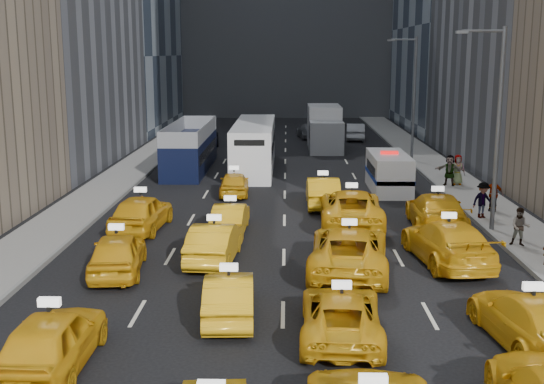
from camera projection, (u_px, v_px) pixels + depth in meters
The scene contains 35 objects.
ground at pixel (283, 341), 19.00m from camera, with size 160.00×160.00×0.00m, color black.
sidewalk_west at pixel (122, 177), 43.68m from camera, with size 3.00×90.00×0.15m, color gray.
sidewalk_east at pixel (450, 178), 43.24m from camera, with size 3.00×90.00×0.15m, color gray.
curb_west at pixel (144, 177), 43.65m from camera, with size 0.15×90.00×0.18m, color slate.
curb_east at pixel (427, 178), 43.27m from camera, with size 0.15×90.00×0.18m, color slate.
streetlight_near at pixel (496, 123), 29.56m from camera, with size 2.15×0.22×9.00m.
streetlight_far at pixel (413, 95), 49.15m from camera, with size 2.15×0.22×9.00m.
taxi_4 at pixel (52, 340), 17.17m from camera, with size 1.88×4.67×1.59m, color gold.
taxi_5 at pixel (229, 296), 20.57m from camera, with size 1.46×4.19×1.38m, color gold.
taxi_6 at pixel (341, 315), 19.15m from camera, with size 2.22×4.82×1.34m, color gold.
taxi_7 at pixel (531, 320), 18.63m from camera, with size 2.07×5.08×1.48m, color gold.
taxi_8 at pixel (118, 253), 24.69m from camera, with size 1.81×4.50×1.53m, color gold.
taxi_9 at pixel (215, 242), 26.16m from camera, with size 1.60×4.60×1.52m, color gold.
taxi_10 at pixel (349, 250), 24.89m from camera, with size 2.75×5.97×1.66m, color gold.
taxi_11 at pixel (448, 242), 25.90m from camera, with size 2.33×5.72×1.66m, color gold.
taxi_12 at pixel (141, 213), 30.64m from camera, with size 1.97×4.91×1.67m, color gold.
taxi_13 at pixel (230, 217), 30.48m from camera, with size 1.40×4.02×1.33m, color gold.
taxi_14 at pixel (351, 208), 31.61m from camera, with size 2.79×6.04×1.68m, color gold.
taxi_15 at pixel (437, 212), 30.86m from camera, with size 2.34×5.75×1.67m, color gold.
taxi_16 at pixel (234, 184), 38.27m from camera, with size 1.60×3.97×1.35m, color gold.
taxi_17 at pixel (323, 192), 35.55m from camera, with size 1.64×4.71×1.55m, color gold.
nypd_van at pixel (389, 173), 39.42m from camera, with size 2.75×5.64×2.33m.
double_decker at pixel (190, 147), 46.48m from camera, with size 3.70×11.08×3.16m.
city_bus at pixel (254, 146), 46.64m from camera, with size 4.24×12.70×3.22m.
box_truck at pixel (325, 128), 56.38m from camera, with size 2.97×7.85×3.54m.
misc_car_0 at pixel (387, 162), 45.77m from camera, with size 1.45×4.16×1.37m, color #9FA1A6.
misc_car_1 at pixel (205, 136), 59.41m from camera, with size 2.34×5.07×1.41m, color black.
misc_car_2 at pixel (310, 131), 63.67m from camera, with size 1.98×4.88×1.42m, color slate.
misc_car_3 at pixel (258, 130), 63.72m from camera, with size 1.76×4.38×1.49m, color black.
misc_car_4 at pixel (355, 132), 62.51m from camera, with size 1.62×4.65×1.53m, color #97999E.
pedestrian_1 at pixel (520, 227), 27.71m from camera, with size 0.77×0.42×1.59m, color gray.
pedestrian_2 at pixel (483, 200), 32.38m from camera, with size 1.12×0.46×1.73m, color gray.
pedestrian_3 at pixel (493, 194), 33.82m from camera, with size 1.00×0.45×1.70m, color gray.
pedestrian_4 at pixel (458, 170), 40.60m from camera, with size 0.88×0.48×1.80m, color gray.
pedestrian_5 at pixel (450, 170), 40.31m from camera, with size 1.69×0.49×1.82m, color gray.
Camera 1 is at (0.09, -17.77, 7.91)m, focal length 45.00 mm.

